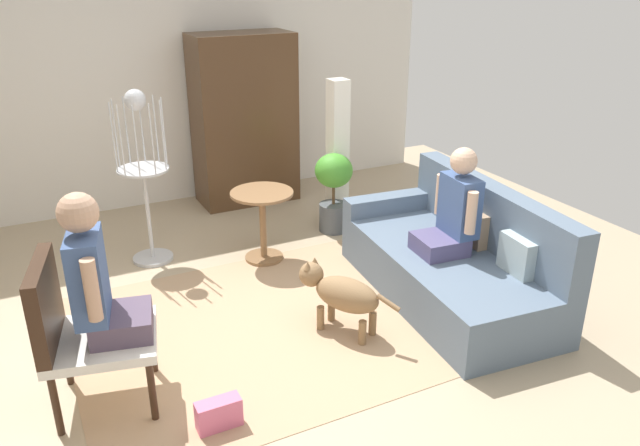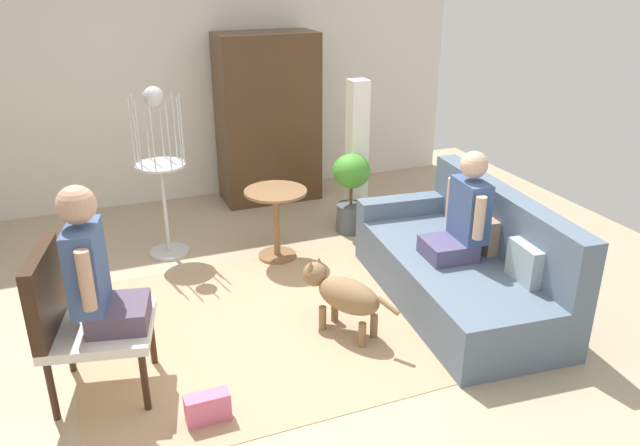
{
  "view_description": "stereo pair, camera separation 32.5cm",
  "coord_description": "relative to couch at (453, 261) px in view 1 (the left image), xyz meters",
  "views": [
    {
      "loc": [
        -1.71,
        -3.65,
        2.52
      ],
      "look_at": [
        -0.02,
        -0.27,
        0.93
      ],
      "focal_mm": 35.06,
      "sensor_mm": 36.0,
      "label": 1
    },
    {
      "loc": [
        -1.42,
        -3.78,
        2.52
      ],
      "look_at": [
        -0.02,
        -0.27,
        0.93
      ],
      "focal_mm": 35.06,
      "sensor_mm": 36.0,
      "label": 2
    }
  ],
  "objects": [
    {
      "name": "couch",
      "position": [
        0.0,
        0.0,
        0.0
      ],
      "size": [
        1.12,
        2.09,
        0.9
      ],
      "color": "slate",
      "rests_on": "ground"
    },
    {
      "name": "ground_plane",
      "position": [
        -1.26,
        0.11,
        -0.3
      ],
      "size": [
        7.34,
        7.34,
        0.0
      ],
      "primitive_type": "plane",
      "color": "tan"
    },
    {
      "name": "area_rug",
      "position": [
        -1.33,
        0.2,
        -0.29
      ],
      "size": [
        3.17,
        2.26,
        0.01
      ],
      "primitive_type": "cube",
      "color": "tan",
      "rests_on": "ground"
    },
    {
      "name": "person_on_armchair",
      "position": [
        -2.7,
        -0.15,
        0.55
      ],
      "size": [
        0.48,
        0.51,
        0.9
      ],
      "color": "#544459"
    },
    {
      "name": "armchair",
      "position": [
        -2.85,
        -0.11,
        0.27
      ],
      "size": [
        0.74,
        0.71,
        0.98
      ],
      "color": "#382316",
      "rests_on": "ground"
    },
    {
      "name": "person_on_couch",
      "position": [
        -0.05,
        -0.02,
        0.45
      ],
      "size": [
        0.46,
        0.5,
        0.83
      ],
      "color": "#514A74"
    },
    {
      "name": "column_lamp",
      "position": [
        -0.1,
        1.79,
        0.43
      ],
      "size": [
        0.2,
        0.2,
        1.47
      ],
      "color": "#4C4742",
      "rests_on": "ground"
    },
    {
      "name": "bird_cage_stand",
      "position": [
        -2.03,
        1.73,
        0.55
      ],
      "size": [
        0.44,
        0.44,
        1.55
      ],
      "color": "silver",
      "rests_on": "ground"
    },
    {
      "name": "handbag",
      "position": [
        -2.19,
        -0.68,
        -0.21
      ],
      "size": [
        0.26,
        0.11,
        0.19
      ],
      "primitive_type": "cube",
      "color": "#D8668C",
      "rests_on": "ground"
    },
    {
      "name": "dog",
      "position": [
        -1.06,
        -0.08,
        0.01
      ],
      "size": [
        0.48,
        0.74,
        0.51
      ],
      "color": "olive",
      "rests_on": "ground"
    },
    {
      "name": "back_wall",
      "position": [
        -1.26,
        3.23,
        1.15
      ],
      "size": [
        5.83,
        0.12,
        2.9
      ],
      "primitive_type": "cube",
      "color": "silver",
      "rests_on": "ground"
    },
    {
      "name": "potted_plant",
      "position": [
        -0.25,
        1.58,
        0.17
      ],
      "size": [
        0.37,
        0.37,
        0.8
      ],
      "color": "#4C5156",
      "rests_on": "ground"
    },
    {
      "name": "round_end_table",
      "position": [
        -1.12,
        1.29,
        0.12
      ],
      "size": [
        0.56,
        0.56,
        0.65
      ],
      "color": "olive",
      "rests_on": "ground"
    },
    {
      "name": "armoire_cabinet",
      "position": [
        -0.7,
        2.82,
        0.62
      ],
      "size": [
        1.07,
        0.56,
        1.83
      ],
      "primitive_type": "cube",
      "color": "#4C331E",
      "rests_on": "ground"
    }
  ]
}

